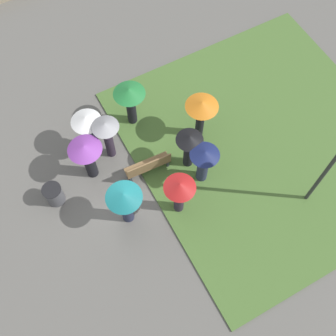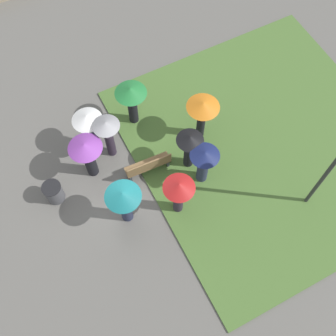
{
  "view_description": "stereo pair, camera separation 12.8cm",
  "coord_description": "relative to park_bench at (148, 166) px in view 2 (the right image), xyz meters",
  "views": [
    {
      "loc": [
        1.44,
        6.03,
        13.17
      ],
      "look_at": [
        -1.53,
        0.55,
        0.85
      ],
      "focal_mm": 45.0,
      "sensor_mm": 36.0,
      "label": 1
    },
    {
      "loc": [
        1.33,
        6.09,
        13.17
      ],
      "look_at": [
        -1.53,
        0.55,
        0.85
      ],
      "focal_mm": 45.0,
      "sensor_mm": 36.0,
      "label": 2
    }
  ],
  "objects": [
    {
      "name": "trash_bin",
      "position": [
        3.2,
        -0.58,
        -0.05
      ],
      "size": [
        0.64,
        0.64,
        0.82
      ],
      "color": "#4C4C51",
      "rests_on": "ground_plane"
    },
    {
      "name": "lawn_patch_near",
      "position": [
        -4.24,
        0.95,
        -0.43
      ],
      "size": [
        9.02,
        9.72,
        0.06
      ],
      "color": "#4C7033",
      "rests_on": "ground_plane"
    },
    {
      "name": "crowd_person_teal",
      "position": [
        1.35,
        1.15,
        0.93
      ],
      "size": [
        1.13,
        1.13,
        1.94
      ],
      "rotation": [
        0.0,
        0.0,
        0.89
      ],
      "color": "#282D47",
      "rests_on": "ground_plane"
    },
    {
      "name": "crowd_person_red",
      "position": [
        -0.26,
        1.66,
        0.97
      ],
      "size": [
        1.0,
        1.0,
        1.95
      ],
      "rotation": [
        0.0,
        0.0,
        5.25
      ],
      "color": "#2D2333",
      "rests_on": "ground_plane"
    },
    {
      "name": "crowd_person_navy",
      "position": [
        -1.5,
        1.04,
        0.73
      ],
      "size": [
        0.96,
        0.96,
        1.83
      ],
      "rotation": [
        0.0,
        0.0,
        3.29
      ],
      "color": "#282D47",
      "rests_on": "ground_plane"
    },
    {
      "name": "crowd_person_white",
      "position": [
        1.25,
        -1.88,
        0.82
      ],
      "size": [
        1.03,
        1.03,
        1.84
      ],
      "rotation": [
        0.0,
        0.0,
        4.14
      ],
      "color": "#282D47",
      "rests_on": "ground_plane"
    },
    {
      "name": "crowd_person_black",
      "position": [
        -1.36,
        0.34,
        0.76
      ],
      "size": [
        0.9,
        0.9,
        1.82
      ],
      "rotation": [
        0.0,
        0.0,
        2.39
      ],
      "color": "black",
      "rests_on": "ground_plane"
    },
    {
      "name": "crowd_person_grey",
      "position": [
        0.81,
        -1.31,
        0.86
      ],
      "size": [
        0.9,
        0.9,
        1.94
      ],
      "rotation": [
        0.0,
        0.0,
        2.92
      ],
      "color": "#2D2333",
      "rests_on": "ground_plane"
    },
    {
      "name": "crowd_person_green",
      "position": [
        -0.46,
        -2.17,
        0.95
      ],
      "size": [
        1.11,
        1.11,
        1.91
      ],
      "rotation": [
        0.0,
        0.0,
        0.58
      ],
      "color": "black",
      "rests_on": "ground_plane"
    },
    {
      "name": "crowd_person_orange",
      "position": [
        -2.32,
        -0.52,
        1.04
      ],
      "size": [
        1.12,
        1.12,
        1.96
      ],
      "rotation": [
        0.0,
        0.0,
        5.92
      ],
      "color": "black",
      "rests_on": "ground_plane"
    },
    {
      "name": "crowd_person_purple",
      "position": [
        1.71,
        -0.91,
        0.82
      ],
      "size": [
        1.11,
        1.11,
        1.87
      ],
      "rotation": [
        0.0,
        0.0,
        1.23
      ],
      "color": "black",
      "rests_on": "ground_plane"
    },
    {
      "name": "ground_plane",
      "position": [
        1.07,
        0.0,
        -0.46
      ],
      "size": [
        90.0,
        90.0,
        0.0
      ],
      "primitive_type": "plane",
      "color": "#66635E"
    },
    {
      "name": "park_bench",
      "position": [
        0.0,
        0.0,
        0.0
      ],
      "size": [
        1.61,
        0.51,
        0.9
      ],
      "rotation": [
        0.0,
        0.0,
        -0.06
      ],
      "color": "brown",
      "rests_on": "ground_plane"
    }
  ]
}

